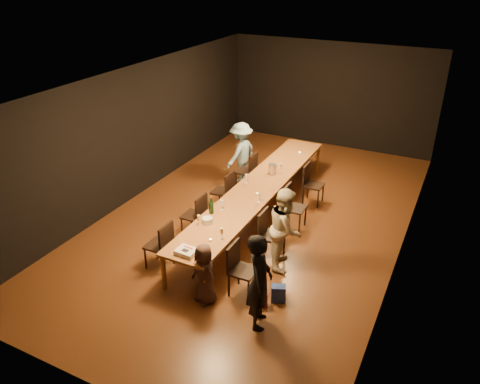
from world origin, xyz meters
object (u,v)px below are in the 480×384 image
at_px(chair_left_2, 222,191).
at_px(chair_left_3, 246,171).
at_px(chair_right_1, 272,235).
at_px(chair_right_3, 314,185).
at_px(woman_birthday, 259,281).
at_px(child, 204,274).
at_px(ice_bucket, 272,169).
at_px(chair_left_1, 194,215).
at_px(man_blue, 241,153).
at_px(chair_right_2, 295,207).
at_px(woman_tan, 285,228).
at_px(plate_stack, 207,221).
at_px(champagne_bottle, 211,204).
at_px(chair_right_0, 243,270).
at_px(birthday_cake, 186,252).
at_px(chair_left_0, 158,245).
at_px(table, 258,189).

height_order(chair_left_2, chair_left_3, same).
height_order(chair_right_1, chair_right_3, same).
xyz_separation_m(woman_birthday, child, (-1.00, 0.09, -0.26)).
bearing_deg(ice_bucket, chair_left_1, -113.13).
xyz_separation_m(chair_left_2, child, (1.22, -2.85, 0.07)).
bearing_deg(man_blue, chair_right_2, 62.43).
bearing_deg(woman_tan, woman_birthday, 172.10).
relative_size(chair_right_1, plate_stack, 4.81).
relative_size(chair_left_2, champagne_bottle, 2.49).
xyz_separation_m(chair_right_0, chair_left_2, (-1.70, 2.40, 0.00)).
height_order(chair_left_3, birthday_cake, chair_left_3).
height_order(chair_left_1, child, child).
bearing_deg(chair_right_0, chair_left_2, -144.69).
bearing_deg(chair_left_0, table, -19.50).
xyz_separation_m(woman_birthday, woman_tan, (-0.23, 1.62, -0.02)).
height_order(chair_right_1, child, child).
height_order(chair_right_0, chair_right_2, same).
bearing_deg(chair_left_1, chair_left_3, 0.00).
height_order(chair_right_2, ice_bucket, ice_bucket).
bearing_deg(chair_right_1, table, -144.69).
distance_m(chair_right_2, champagne_bottle, 1.89).
xyz_separation_m(chair_right_3, man_blue, (-2.00, 0.32, 0.30)).
bearing_deg(chair_right_2, chair_right_0, -0.00).
bearing_deg(champagne_bottle, chair_right_1, 10.16).
bearing_deg(man_blue, woman_tan, 48.71).
distance_m(chair_left_3, man_blue, 0.53).
distance_m(chair_left_2, champagne_bottle, 1.58).
bearing_deg(chair_right_1, champagne_bottle, -79.84).
bearing_deg(man_blue, woman_birthday, 39.27).
bearing_deg(child, champagne_bottle, 140.31).
relative_size(woman_tan, plate_stack, 7.96).
bearing_deg(child, chair_right_1, 98.84).
bearing_deg(birthday_cake, chair_right_1, 64.04).
bearing_deg(plate_stack, chair_right_1, 28.34).
height_order(chair_right_0, woman_tan, woman_tan).
distance_m(chair_right_3, chair_left_3, 1.70).
relative_size(chair_left_2, man_blue, 0.61).
bearing_deg(chair_left_1, chair_right_3, -35.31).
relative_size(chair_right_0, champagne_bottle, 2.49).
height_order(chair_right_2, child, child).
relative_size(chair_left_1, plate_stack, 4.81).
bearing_deg(chair_left_3, birthday_cake, -168.07).
distance_m(woman_birthday, champagne_bottle, 2.29).
distance_m(chair_right_3, chair_left_2, 2.08).
height_order(chair_left_2, plate_stack, chair_left_2).
bearing_deg(chair_left_1, birthday_cake, -151.75).
relative_size(table, chair_left_3, 6.45).
xyz_separation_m(table, woman_birthday, (1.38, -2.94, 0.09)).
bearing_deg(ice_bucket, chair_left_2, -137.11).
height_order(chair_right_0, chair_left_3, same).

